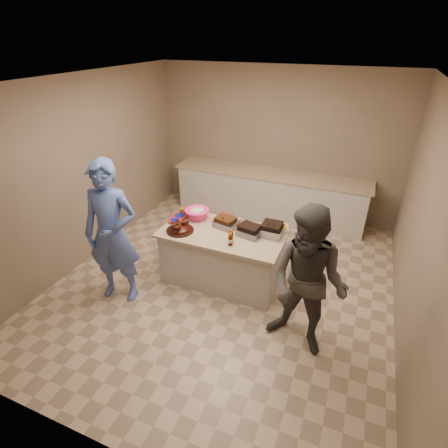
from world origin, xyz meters
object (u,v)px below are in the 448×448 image
at_px(coleslaw_bowl, 197,218).
at_px(guest_blue, 123,293).
at_px(roasting_pan, 271,235).
at_px(mustard_bottle, 217,226).
at_px(guest_gray, 299,343).
at_px(rib_platter, 180,231).
at_px(bbq_bottle_b, 231,242).
at_px(island, 223,279).
at_px(bbq_bottle_a, 230,245).
at_px(plastic_cup, 183,214).

bearing_deg(coleslaw_bowl, guest_blue, -122.51).
bearing_deg(roasting_pan, mustard_bottle, -174.40).
bearing_deg(guest_gray, rib_platter, 177.26).
bearing_deg(mustard_bottle, bbq_bottle_b, -43.79).
bearing_deg(bbq_bottle_b, rib_platter, 179.63).
relative_size(island, coleslaw_bowl, 4.75).
bearing_deg(bbq_bottle_a, island, 129.37).
distance_m(island, plastic_cup, 1.12).
xyz_separation_m(island, bbq_bottle_b, (0.20, -0.19, 0.79)).
distance_m(rib_platter, guest_gray, 2.07).
distance_m(bbq_bottle_a, plastic_cup, 1.09).
height_order(bbq_bottle_a, plastic_cup, bbq_bottle_a).
distance_m(coleslaw_bowl, guest_blue, 1.47).
distance_m(roasting_pan, guest_gray, 1.40).
relative_size(rib_platter, roasting_pan, 1.28).
bearing_deg(mustard_bottle, roasting_pan, 4.38).
height_order(bbq_bottle_b, guest_blue, bbq_bottle_b).
bearing_deg(guest_blue, guest_gray, -11.21).
xyz_separation_m(coleslaw_bowl, bbq_bottle_a, (0.71, -0.48, 0.00)).
distance_m(coleslaw_bowl, bbq_bottle_b, 0.80).
bearing_deg(guest_blue, plastic_cup, 56.73).
distance_m(bbq_bottle_a, guest_blue, 1.68).
height_order(island, roasting_pan, roasting_pan).
height_order(rib_platter, coleslaw_bowl, coleslaw_bowl).
xyz_separation_m(bbq_bottle_b, mustard_bottle, (-0.33, 0.32, 0.00)).
bearing_deg(plastic_cup, rib_platter, -66.46).
distance_m(island, guest_gray, 1.49).
bearing_deg(plastic_cup, guest_blue, -110.89).
distance_m(coleslaw_bowl, mustard_bottle, 0.37).
distance_m(plastic_cup, guest_blue, 1.40).
bearing_deg(rib_platter, bbq_bottle_a, -5.46).
bearing_deg(island, plastic_cup, 161.13).
height_order(rib_platter, guest_gray, rib_platter).
relative_size(plastic_cup, guest_gray, 0.06).
relative_size(rib_platter, bbq_bottle_a, 2.17).
height_order(island, rib_platter, rib_platter).
relative_size(rib_platter, plastic_cup, 3.37).
xyz_separation_m(rib_platter, mustard_bottle, (0.41, 0.32, 0.00)).
bearing_deg(island, rib_platter, -160.57).
distance_m(bbq_bottle_a, bbq_bottle_b, 0.07).
xyz_separation_m(roasting_pan, coleslaw_bowl, (-1.12, 0.04, 0.00)).
height_order(bbq_bottle_b, plastic_cup, bbq_bottle_b).
distance_m(roasting_pan, guest_blue, 2.19).
distance_m(roasting_pan, bbq_bottle_a, 0.61).
relative_size(island, rib_platter, 4.44).
distance_m(rib_platter, bbq_bottle_b, 0.74).
xyz_separation_m(island, mustard_bottle, (-0.14, 0.13, 0.79)).
relative_size(roasting_pan, bbq_bottle_b, 1.62).
bearing_deg(bbq_bottle_b, roasting_pan, 41.50).
relative_size(mustard_bottle, guest_blue, 0.06).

